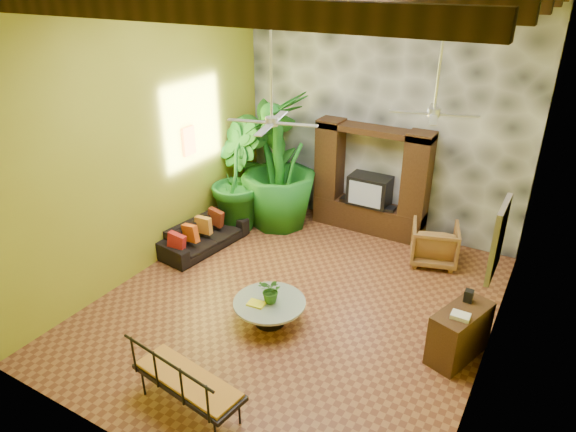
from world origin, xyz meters
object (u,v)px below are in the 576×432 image
Objects in this scene: tall_plant_b at (235,177)px; tall_plant_c at (279,161)px; ceiling_fan_back at (435,99)px; sofa at (204,235)px; iron_bench at (184,380)px; wicker_armchair at (434,243)px; ceiling_fan_front at (272,107)px; side_console at (459,333)px; entertainment_center at (370,188)px; tall_plant_a at (267,161)px; coffee_table at (270,309)px.

tall_plant_b is 0.98m from tall_plant_c.
tall_plant_c is (-3.39, 1.21, -1.95)m from ceiling_fan_back.
iron_bench is at bearing -137.63° from sofa.
tall_plant_b reaches higher than wicker_armchair.
tall_plant_c is (-1.59, 2.81, -1.95)m from ceiling_fan_front.
tall_plant_b is 5.30m from iron_bench.
ceiling_fan_front is at bearing -153.44° from side_console.
sofa is 2.17m from tall_plant_c.
entertainment_center is at bearing 86.76° from ceiling_fan_front.
ceiling_fan_back is 3.39m from side_console.
side_console is at bearing -49.67° from entertainment_center.
ceiling_fan_back is 3.27m from wicker_armchair.
ceiling_fan_front is 3.95m from tall_plant_b.
tall_plant_c is 5.55m from iron_bench.
sofa is at bearing 153.93° from ceiling_fan_front.
wicker_armchair is at bearing -3.96° from tall_plant_a.
ceiling_fan_front and ceiling_fan_back have the same top height.
sofa is 0.75× the size of tall_plant_a.
ceiling_fan_front is at bearing -138.37° from ceiling_fan_back.
tall_plant_c is at bearing -17.10° from sofa.
ceiling_fan_back reaches higher than coffee_table.
sofa reaches higher than coffee_table.
tall_plant_c is at bearing 116.30° from iron_bench.
side_console is (1.05, -2.47, 0.01)m from wicker_armchair.
sofa is (-2.34, 1.14, -3.12)m from ceiling_fan_front.
iron_bench is (1.73, -5.19, -0.92)m from tall_plant_c.
ceiling_fan_front is 0.64× the size of tall_plant_c.
wicker_armchair is (4.14, 1.74, 0.12)m from sofa.
tall_plant_c is 3.72m from coffee_table.
tall_plant_c is (-1.79, -0.73, 0.49)m from entertainment_center.
ceiling_fan_back is 0.73× the size of tall_plant_a.
side_console is (1.05, -1.18, -3.00)m from ceiling_fan_back.
entertainment_center is 2.39× the size of side_console.
ceiling_fan_front reaches higher than tall_plant_a.
sofa is (-4.14, -0.46, -3.12)m from ceiling_fan_back.
tall_plant_b is (-4.13, 0.66, -2.25)m from ceiling_fan_back.
side_console is (2.70, 2.79, -0.13)m from iron_bench.
side_console reaches higher than sofa.
iron_bench is 1.61× the size of side_console.
ceiling_fan_front is 4.34m from tall_plant_a.
entertainment_center is 2.10× the size of coffee_table.
coffee_table is at bearing 99.47° from iron_bench.
entertainment_center is 1.29× the size of ceiling_fan_back.
tall_plant_c is at bearing 118.42° from coffee_table.
ceiling_fan_back is at bearing 75.25° from iron_bench.
coffee_table is at bearing -46.42° from tall_plant_b.
ceiling_fan_front is at bearing -108.90° from sofa.
ceiling_fan_front is 1.00× the size of ceiling_fan_back.
side_console is (2.76, 0.70, 0.15)m from coffee_table.
ceiling_fan_back is (1.80, 1.60, 0.00)m from ceiling_fan_front.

